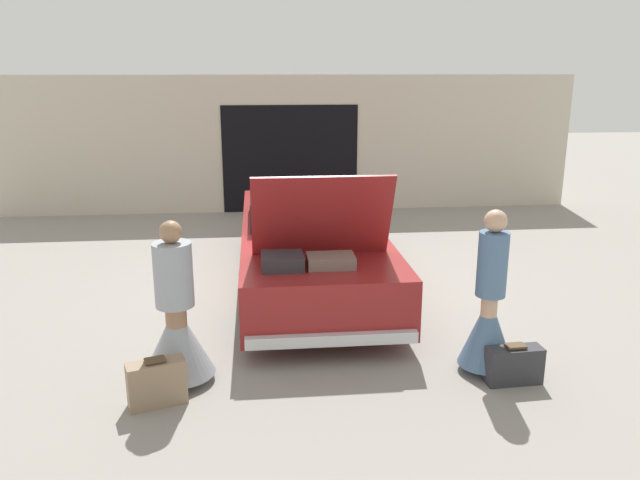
% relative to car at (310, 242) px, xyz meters
% --- Properties ---
extents(ground_plane, '(40.00, 40.00, 0.00)m').
position_rel_car_xyz_m(ground_plane, '(0.00, -0.01, -0.58)').
color(ground_plane, gray).
extents(garage_wall_back, '(12.00, 0.14, 2.80)m').
position_rel_car_xyz_m(garage_wall_back, '(0.00, 4.67, 0.81)').
color(garage_wall_back, beige).
rests_on(garage_wall_back, ground_plane).
extents(car, '(1.88, 5.16, 1.82)m').
position_rel_car_xyz_m(car, '(0.00, 0.00, 0.00)').
color(car, maroon).
rests_on(car, ground_plane).
extents(person_left, '(0.69, 0.69, 1.59)m').
position_rel_car_xyz_m(person_left, '(-1.50, -2.75, -0.02)').
color(person_left, '#997051').
rests_on(person_left, ground_plane).
extents(person_right, '(0.54, 0.54, 1.64)m').
position_rel_car_xyz_m(person_right, '(1.50, -2.86, 0.01)').
color(person_right, tan).
rests_on(person_right, ground_plane).
extents(suitcase_beside_left_person, '(0.54, 0.35, 0.45)m').
position_rel_car_xyz_m(suitcase_beside_left_person, '(-1.64, -3.19, -0.37)').
color(suitcase_beside_left_person, '#8C7259').
rests_on(suitcase_beside_left_person, ground_plane).
extents(suitcase_beside_right_person, '(0.54, 0.23, 0.39)m').
position_rel_car_xyz_m(suitcase_beside_right_person, '(1.68, -3.12, -0.40)').
color(suitcase_beside_right_person, '#2D2D33').
rests_on(suitcase_beside_right_person, ground_plane).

